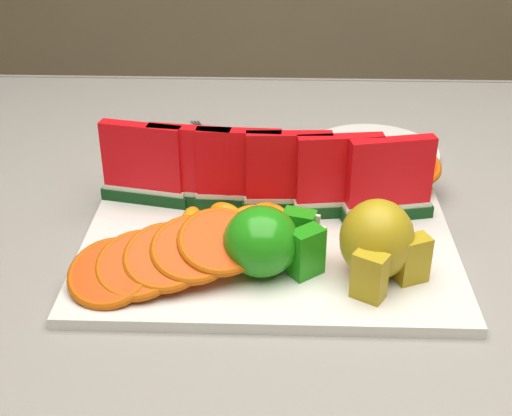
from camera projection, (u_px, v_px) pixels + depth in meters
table at (276, 304)px, 0.86m from camera, size 1.40×0.90×0.75m
tablecloth at (277, 261)px, 0.83m from camera, size 1.53×1.03×0.20m
platter at (268, 242)px, 0.78m from camera, size 0.40×0.30×0.01m
apple_cluster at (268, 242)px, 0.71m from camera, size 0.11×0.09×0.07m
pear_cluster at (379, 243)px, 0.69m from camera, size 0.10×0.10×0.08m
side_plate at (373, 153)px, 0.98m from camera, size 0.22×0.22×0.01m
fork at (192, 149)px, 0.99m from camera, size 0.08×0.19×0.00m
watermelon_row at (264, 173)px, 0.81m from camera, size 0.39×0.07×0.10m
orange_fan_front at (166, 257)px, 0.70m from camera, size 0.21×0.13×0.06m
orange_fan_back at (290, 168)px, 0.87m from camera, size 0.38×0.11×0.05m
tangerine_segments at (245, 219)px, 0.78m from camera, size 0.15×0.08×0.03m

